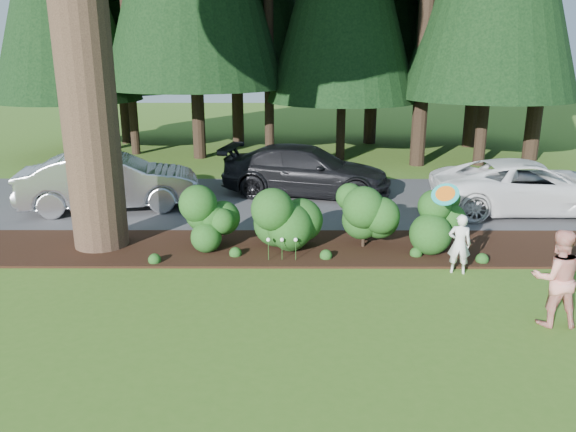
# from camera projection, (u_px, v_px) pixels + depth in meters

# --- Properties ---
(ground) EXTENTS (80.00, 80.00, 0.00)m
(ground) POSITION_uv_depth(u_px,v_px,m) (297.00, 311.00, 10.11)
(ground) COLOR #3C641C
(ground) RESTS_ON ground
(mulch_bed) EXTENTS (16.00, 2.50, 0.05)m
(mulch_bed) POSITION_uv_depth(u_px,v_px,m) (295.00, 248.00, 13.21)
(mulch_bed) COLOR black
(mulch_bed) RESTS_ON ground
(driveway) EXTENTS (22.00, 6.00, 0.03)m
(driveway) POSITION_uv_depth(u_px,v_px,m) (294.00, 201.00, 17.29)
(driveway) COLOR #38383A
(driveway) RESTS_ON ground
(shrub_row) EXTENTS (6.53, 1.60, 1.61)m
(shrub_row) POSITION_uv_depth(u_px,v_px,m) (329.00, 217.00, 12.88)
(shrub_row) COLOR #1E4615
(shrub_row) RESTS_ON ground
(lily_cluster) EXTENTS (0.69, 0.09, 0.57)m
(lily_cluster) POSITION_uv_depth(u_px,v_px,m) (282.00, 241.00, 12.27)
(lily_cluster) COLOR #1E4615
(lily_cluster) RESTS_ON ground
(car_silver_wagon) EXTENTS (5.28, 2.72, 1.66)m
(car_silver_wagon) POSITION_uv_depth(u_px,v_px,m) (110.00, 181.00, 16.18)
(car_silver_wagon) COLOR #A7A6AB
(car_silver_wagon) RESTS_ON driveway
(car_white_suv) EXTENTS (5.35, 2.50, 1.48)m
(car_white_suv) POSITION_uv_depth(u_px,v_px,m) (529.00, 187.00, 15.90)
(car_white_suv) COLOR white
(car_white_suv) RESTS_ON driveway
(car_dark_suv) EXTENTS (5.67, 3.20, 1.55)m
(car_dark_suv) POSITION_uv_depth(u_px,v_px,m) (306.00, 171.00, 17.81)
(car_dark_suv) COLOR black
(car_dark_suv) RESTS_ON driveway
(child) EXTENTS (0.53, 0.41, 1.28)m
(child) POSITION_uv_depth(u_px,v_px,m) (459.00, 244.00, 11.64)
(child) COLOR silver
(child) RESTS_ON ground
(adult) EXTENTS (0.86, 0.68, 1.70)m
(adult) POSITION_uv_depth(u_px,v_px,m) (556.00, 278.00, 9.39)
(adult) COLOR red
(adult) RESTS_ON ground
(frisbee) EXTENTS (0.65, 0.48, 0.52)m
(frisbee) POSITION_uv_depth(u_px,v_px,m) (445.00, 194.00, 11.40)
(frisbee) COLOR teal
(frisbee) RESTS_ON ground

